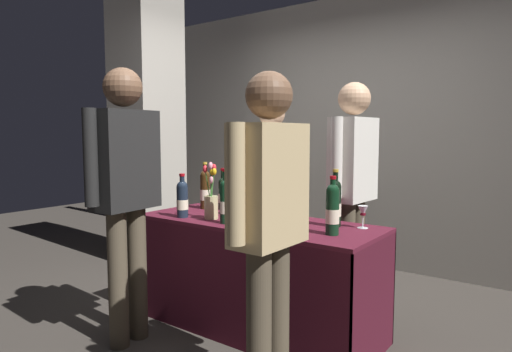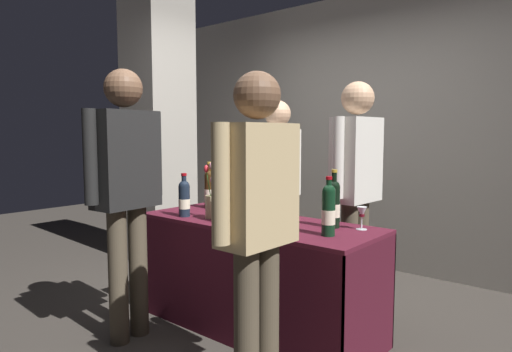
% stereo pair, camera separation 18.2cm
% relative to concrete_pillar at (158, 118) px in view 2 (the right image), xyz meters
% --- Properties ---
extents(ground_plane, '(12.00, 12.00, 0.00)m').
position_rel_concrete_pillar_xyz_m(ground_plane, '(1.86, -0.66, -1.49)').
color(ground_plane, '#38332D').
extents(back_partition, '(6.84, 0.12, 2.70)m').
position_rel_concrete_pillar_xyz_m(back_partition, '(1.86, 1.25, -0.14)').
color(back_partition, '#9E998E').
rests_on(back_partition, ground_plane).
extents(concrete_pillar, '(0.56, 0.56, 2.98)m').
position_rel_concrete_pillar_xyz_m(concrete_pillar, '(0.00, 0.00, 0.00)').
color(concrete_pillar, gray).
rests_on(concrete_pillar, ground_plane).
extents(tasting_table, '(1.68, 0.64, 0.74)m').
position_rel_concrete_pillar_xyz_m(tasting_table, '(1.86, -0.66, -0.98)').
color(tasting_table, '#4C1423').
rests_on(tasting_table, ground_plane).
extents(featured_wine_bottle, '(0.08, 0.08, 0.36)m').
position_rel_concrete_pillar_xyz_m(featured_wine_bottle, '(1.26, -0.50, -0.59)').
color(featured_wine_bottle, '#38230F').
rests_on(featured_wine_bottle, tasting_table).
extents(display_bottle_0, '(0.08, 0.08, 0.34)m').
position_rel_concrete_pillar_xyz_m(display_bottle_0, '(2.47, -0.74, -0.60)').
color(display_bottle_0, black).
rests_on(display_bottle_0, tasting_table).
extents(display_bottle_1, '(0.07, 0.07, 0.36)m').
position_rel_concrete_pillar_xyz_m(display_bottle_1, '(1.94, -0.65, -0.60)').
color(display_bottle_1, '#38230F').
rests_on(display_bottle_1, tasting_table).
extents(display_bottle_2, '(0.07, 0.07, 0.36)m').
position_rel_concrete_pillar_xyz_m(display_bottle_2, '(1.76, -0.85, -0.60)').
color(display_bottle_2, black).
rests_on(display_bottle_2, tasting_table).
extents(display_bottle_3, '(0.08, 0.08, 0.31)m').
position_rel_concrete_pillar_xyz_m(display_bottle_3, '(1.76, -0.62, -0.61)').
color(display_bottle_3, '#192333').
rests_on(display_bottle_3, tasting_table).
extents(display_bottle_4, '(0.08, 0.08, 0.31)m').
position_rel_concrete_pillar_xyz_m(display_bottle_4, '(1.38, -0.87, -0.61)').
color(display_bottle_4, '#192333').
rests_on(display_bottle_4, tasting_table).
extents(display_bottle_5, '(0.07, 0.07, 0.35)m').
position_rel_concrete_pillar_xyz_m(display_bottle_5, '(2.06, -0.65, -0.60)').
color(display_bottle_5, black).
rests_on(display_bottle_5, tasting_table).
extents(display_bottle_6, '(0.08, 0.08, 0.36)m').
position_rel_concrete_pillar_xyz_m(display_bottle_6, '(2.38, -0.52, -0.59)').
color(display_bottle_6, black).
rests_on(display_bottle_6, tasting_table).
extents(display_bottle_7, '(0.07, 0.07, 0.32)m').
position_rel_concrete_pillar_xyz_m(display_bottle_7, '(1.40, -0.46, -0.62)').
color(display_bottle_7, black).
rests_on(display_bottle_7, tasting_table).
extents(wine_glass_near_vendor, '(0.07, 0.07, 0.13)m').
position_rel_concrete_pillar_xyz_m(wine_glass_near_vendor, '(1.58, -0.58, -0.66)').
color(wine_glass_near_vendor, silver).
rests_on(wine_glass_near_vendor, tasting_table).
extents(wine_glass_mid, '(0.07, 0.07, 0.14)m').
position_rel_concrete_pillar_xyz_m(wine_glass_mid, '(2.54, -0.47, -0.65)').
color(wine_glass_mid, silver).
rests_on(wine_glass_mid, tasting_table).
extents(flower_vase, '(0.11, 0.09, 0.39)m').
position_rel_concrete_pillar_xyz_m(flower_vase, '(1.58, -0.79, -0.62)').
color(flower_vase, tan).
rests_on(flower_vase, tasting_table).
extents(vendor_presenter, '(0.23, 0.56, 1.69)m').
position_rel_concrete_pillar_xyz_m(vendor_presenter, '(2.28, -0.04, -0.48)').
color(vendor_presenter, '#4C4233').
rests_on(vendor_presenter, ground_plane).
extents(vendor_assistant, '(0.25, 0.61, 1.60)m').
position_rel_concrete_pillar_xyz_m(vendor_assistant, '(1.51, 0.04, -0.53)').
color(vendor_assistant, black).
rests_on(vendor_assistant, ground_plane).
extents(taster_foreground_right, '(0.22, 0.56, 1.61)m').
position_rel_concrete_pillar_xyz_m(taster_foreground_right, '(2.43, -1.33, -0.53)').
color(taster_foreground_right, '#4C4233').
rests_on(taster_foreground_right, ground_plane).
extents(taster_foreground_left, '(0.24, 0.58, 1.72)m').
position_rel_concrete_pillar_xyz_m(taster_foreground_left, '(1.33, -1.30, -0.45)').
color(taster_foreground_left, '#4C4233').
rests_on(taster_foreground_left, ground_plane).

